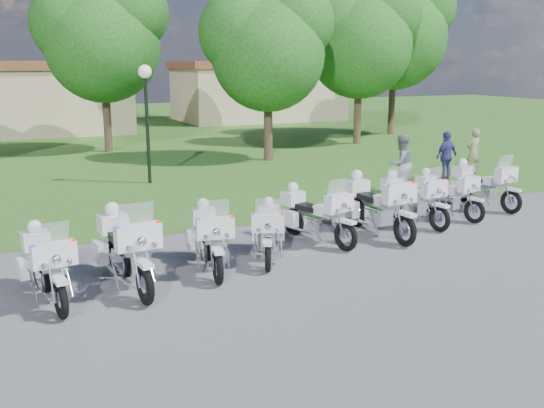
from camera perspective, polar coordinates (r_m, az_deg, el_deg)
name	(u,v)px	position (r m, az deg, el deg)	size (l,w,h in m)	color
ground	(329,256)	(12.91, 5.42, -4.89)	(100.00, 100.00, 0.00)	#5D5D63
grass_lawn	(110,130)	(38.35, -14.98, 6.73)	(100.00, 48.00, 0.01)	#345A1C
motorcycle_0	(46,264)	(11.06, -20.53, -5.31)	(0.94, 2.27, 1.53)	black
motorcycle_1	(126,248)	(11.32, -13.61, -4.01)	(0.97, 2.55, 1.71)	black
motorcycle_2	(209,237)	(12.00, -5.94, -3.07)	(0.98, 2.29, 1.55)	black
motorcycle_3	(268,230)	(12.57, -0.36, -2.51)	(1.22, 1.97, 1.41)	black
motorcycle_4	(314,214)	(13.76, 4.02, -0.91)	(1.17, 2.25, 1.55)	black
motorcycle_5	(376,204)	(14.49, 9.75, -0.03)	(0.92, 2.60, 1.75)	black
motorcycle_6	(411,198)	(15.70, 12.96, 0.52)	(0.97, 2.29, 1.54)	black
motorcycle_7	(445,193)	(16.66, 16.01, 0.96)	(1.02, 2.17, 1.47)	black
motorcycle_8	(482,184)	(18.07, 19.18, 1.79)	(0.98, 2.33, 1.57)	black
lamp_post	(146,94)	(20.63, -11.79, 10.09)	(0.44, 0.44, 3.93)	black
tree_1	(101,34)	(28.82, -15.82, 15.14)	(5.93, 5.06, 7.91)	#38281C
tree_2	(267,44)	(25.22, -0.50, 14.86)	(5.38, 4.59, 7.17)	#38281C
tree_3	(359,36)	(30.85, 8.17, 15.41)	(5.99, 5.11, 7.98)	#38281C
tree_4	(394,27)	(35.43, 11.40, 16.01)	(6.71, 5.72, 8.94)	#38281C
building_east	(258,90)	(44.15, -1.37, 10.64)	(11.44, 7.28, 4.10)	tan
bystander_a	(473,152)	(23.31, 18.42, 4.70)	(0.61, 0.40, 1.67)	#88895C
bystander_b	(401,164)	(19.37, 12.02, 3.70)	(0.88, 0.69, 1.81)	gray
bystander_c	(446,156)	(21.77, 16.09, 4.34)	(0.99, 0.41, 1.70)	#393784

